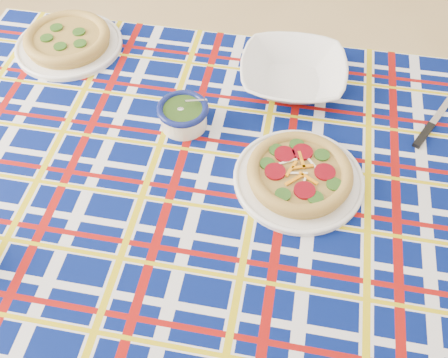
{
  "coord_description": "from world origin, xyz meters",
  "views": [
    {
      "loc": [
        0.07,
        -1.27,
        1.55
      ],
      "look_at": [
        0.08,
        -0.63,
        0.72
      ],
      "focal_mm": 40.0,
      "sensor_mm": 36.0,
      "label": 1
    }
  ],
  "objects_px": {
    "pesto_bowl": "(183,114)",
    "serving_bowl": "(293,74)",
    "dining_table": "(232,188)",
    "main_focaccia_plate": "(300,173)"
  },
  "relations": [
    {
      "from": "pesto_bowl",
      "to": "serving_bowl",
      "type": "relative_size",
      "value": 0.46
    },
    {
      "from": "dining_table",
      "to": "main_focaccia_plate",
      "type": "xyz_separation_m",
      "value": [
        0.14,
        -0.04,
        0.1
      ]
    },
    {
      "from": "dining_table",
      "to": "serving_bowl",
      "type": "bearing_deg",
      "value": 71.68
    },
    {
      "from": "main_focaccia_plate",
      "to": "pesto_bowl",
      "type": "xyz_separation_m",
      "value": [
        -0.25,
        0.17,
        0.01
      ]
    },
    {
      "from": "main_focaccia_plate",
      "to": "serving_bowl",
      "type": "height_order",
      "value": "serving_bowl"
    },
    {
      "from": "main_focaccia_plate",
      "to": "pesto_bowl",
      "type": "bearing_deg",
      "value": 145.03
    },
    {
      "from": "dining_table",
      "to": "pesto_bowl",
      "type": "xyz_separation_m",
      "value": [
        -0.11,
        0.14,
        0.11
      ]
    },
    {
      "from": "serving_bowl",
      "to": "dining_table",
      "type": "bearing_deg",
      "value": -120.17
    },
    {
      "from": "dining_table",
      "to": "main_focaccia_plate",
      "type": "bearing_deg",
      "value": -3.45
    },
    {
      "from": "main_focaccia_plate",
      "to": "serving_bowl",
      "type": "bearing_deg",
      "value": 86.55
    }
  ]
}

